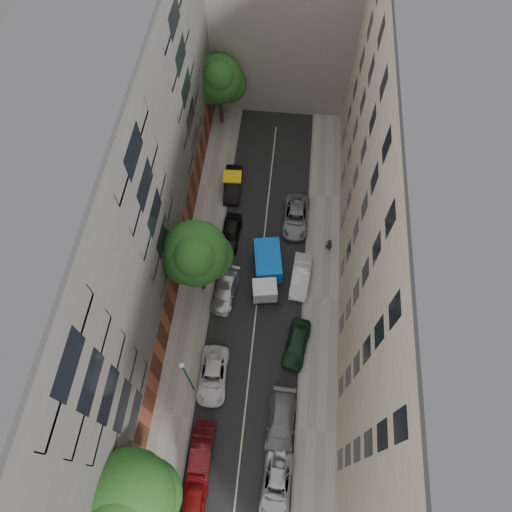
# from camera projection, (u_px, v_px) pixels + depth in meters

# --- Properties ---
(ground) EXTENTS (120.00, 120.00, 0.00)m
(ground) POSITION_uv_depth(u_px,v_px,m) (258.00, 292.00, 40.02)
(ground) COLOR #4C4C49
(ground) RESTS_ON ground
(road_surface) EXTENTS (8.00, 44.00, 0.02)m
(road_surface) POSITION_uv_depth(u_px,v_px,m) (258.00, 292.00, 40.01)
(road_surface) COLOR black
(road_surface) RESTS_ON ground
(sidewalk_left) EXTENTS (3.00, 44.00, 0.15)m
(sidewalk_left) POSITION_uv_depth(u_px,v_px,m) (196.00, 286.00, 40.23)
(sidewalk_left) COLOR gray
(sidewalk_left) RESTS_ON ground
(sidewalk_right) EXTENTS (3.00, 44.00, 0.15)m
(sidewalk_right) POSITION_uv_depth(u_px,v_px,m) (321.00, 298.00, 39.69)
(sidewalk_right) COLOR gray
(sidewalk_right) RESTS_ON ground
(building_left) EXTENTS (8.00, 44.00, 20.00)m
(building_left) POSITION_uv_depth(u_px,v_px,m) (102.00, 219.00, 31.81)
(building_left) COLOR #494744
(building_left) RESTS_ON ground
(building_right) EXTENTS (8.00, 44.00, 20.00)m
(building_right) POSITION_uv_depth(u_px,v_px,m) (421.00, 246.00, 30.73)
(building_right) COLOR #C2B397
(building_right) RESTS_ON ground
(building_endcap) EXTENTS (18.00, 12.00, 18.00)m
(building_endcap) POSITION_uv_depth(u_px,v_px,m) (286.00, 1.00, 45.61)
(building_endcap) COLOR gray
(building_endcap) RESTS_ON ground
(tarp_truck) EXTENTS (2.95, 5.73, 2.51)m
(tarp_truck) POSITION_uv_depth(u_px,v_px,m) (267.00, 270.00, 39.54)
(tarp_truck) COLOR black
(tarp_truck) RESTS_ON ground
(car_left_0) EXTENTS (1.85, 4.34, 1.46)m
(car_left_0) POSITION_uv_depth(u_px,v_px,m) (193.00, 509.00, 31.35)
(car_left_0) COLOR maroon
(car_left_0) RESTS_ON ground
(car_left_1) EXTENTS (1.59, 4.37, 1.43)m
(car_left_1) POSITION_uv_depth(u_px,v_px,m) (201.00, 452.00, 33.09)
(car_left_1) COLOR #4B0F11
(car_left_1) RESTS_ON ground
(car_left_2) EXTENTS (2.39, 4.90, 1.34)m
(car_left_2) POSITION_uv_depth(u_px,v_px,m) (213.00, 376.00, 35.82)
(car_left_2) COLOR silver
(car_left_2) RESTS_ON ground
(car_left_3) EXTENTS (2.40, 4.73, 1.32)m
(car_left_3) POSITION_uv_depth(u_px,v_px,m) (225.00, 291.00, 39.39)
(car_left_3) COLOR #B7B7BC
(car_left_3) RESTS_ON ground
(car_left_4) EXTENTS (1.89, 4.31, 1.45)m
(car_left_4) POSITION_uv_depth(u_px,v_px,m) (231.00, 233.00, 42.14)
(car_left_4) COLOR black
(car_left_4) RESTS_ON ground
(car_left_5) EXTENTS (1.82, 4.63, 1.50)m
(car_left_5) POSITION_uv_depth(u_px,v_px,m) (233.00, 184.00, 44.83)
(car_left_5) COLOR black
(car_left_5) RESTS_ON ground
(car_right_0) EXTENTS (2.33, 4.71, 1.29)m
(car_right_0) POSITION_uv_depth(u_px,v_px,m) (276.00, 486.00, 32.11)
(car_right_0) COLOR #B8B8BD
(car_right_0) RESTS_ON ground
(car_right_1) EXTENTS (2.24, 5.15, 1.47)m
(car_right_1) POSITION_uv_depth(u_px,v_px,m) (281.00, 423.00, 34.05)
(car_right_1) COLOR slate
(car_right_1) RESTS_ON ground
(car_right_2) EXTENTS (2.48, 4.63, 1.50)m
(car_right_2) POSITION_uv_depth(u_px,v_px,m) (297.00, 344.00, 36.98)
(car_right_2) COLOR black
(car_right_2) RESTS_ON ground
(car_right_3) EXTENTS (1.88, 4.54, 1.46)m
(car_right_3) POSITION_uv_depth(u_px,v_px,m) (301.00, 276.00, 39.98)
(car_right_3) COLOR silver
(car_right_3) RESTS_ON ground
(car_right_4) EXTENTS (2.46, 5.18, 1.43)m
(car_right_4) POSITION_uv_depth(u_px,v_px,m) (296.00, 217.00, 43.01)
(car_right_4) COLOR slate
(car_right_4) RESTS_ON ground
(tree_near) EXTENTS (6.17, 6.03, 9.74)m
(tree_near) POSITION_uv_depth(u_px,v_px,m) (126.00, 505.00, 26.35)
(tree_near) COLOR #382619
(tree_near) RESTS_ON sidewalk_left
(tree_mid) EXTENTS (5.41, 5.16, 8.96)m
(tree_mid) POSITION_uv_depth(u_px,v_px,m) (197.00, 256.00, 34.78)
(tree_mid) COLOR #382619
(tree_mid) RESTS_ON sidewalk_left
(tree_far) EXTENTS (5.11, 4.81, 8.23)m
(tree_far) POSITION_uv_depth(u_px,v_px,m) (219.00, 81.00, 44.85)
(tree_far) COLOR #382619
(tree_far) RESTS_ON sidewalk_left
(lamp_post) EXTENTS (0.36, 0.36, 6.92)m
(lamp_post) POSITION_uv_depth(u_px,v_px,m) (187.00, 375.00, 32.15)
(lamp_post) COLOR #18552D
(lamp_post) RESTS_ON sidewalk_left
(pedestrian) EXTENTS (0.73, 0.60, 1.71)m
(pedestrian) POSITION_uv_depth(u_px,v_px,m) (329.00, 245.00, 41.20)
(pedestrian) COLOR black
(pedestrian) RESTS_ON sidewalk_right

